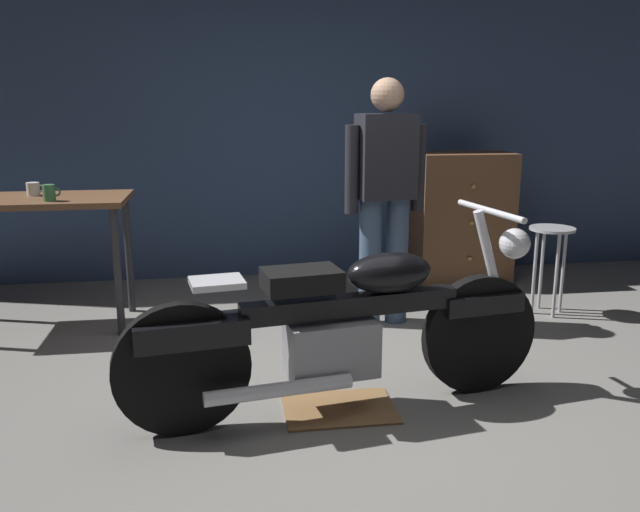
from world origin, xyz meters
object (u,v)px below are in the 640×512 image
(motorcycle, at_px, (345,325))
(mug_green_speckled, at_px, (50,193))
(shop_stool, at_px, (551,247))
(mug_white_ceramic, at_px, (33,189))
(wooden_dresser, at_px, (462,218))
(person_standing, at_px, (385,192))

(motorcycle, distance_m, mug_green_speckled, 2.20)
(shop_stool, height_order, mug_white_ceramic, mug_white_ceramic)
(motorcycle, distance_m, wooden_dresser, 2.66)
(motorcycle, height_order, mug_white_ceramic, motorcycle)
(shop_stool, bearing_deg, mug_green_speckled, 179.26)
(motorcycle, xyz_separation_m, mug_white_ceramic, (-1.83, 1.62, 0.49))
(mug_white_ceramic, xyz_separation_m, mug_green_speckled, (0.17, -0.27, 0.01))
(motorcycle, distance_m, mug_white_ceramic, 2.50)
(motorcycle, relative_size, mug_green_speckled, 19.62)
(mug_green_speckled, bearing_deg, person_standing, -1.95)
(mug_green_speckled, bearing_deg, wooden_dresser, 16.12)
(shop_stool, relative_size, wooden_dresser, 0.58)
(motorcycle, bearing_deg, mug_white_ceramic, 129.52)
(motorcycle, bearing_deg, wooden_dresser, 48.49)
(person_standing, bearing_deg, mug_green_speckled, -10.06)
(shop_stool, height_order, mug_green_speckled, mug_green_speckled)
(person_standing, height_order, shop_stool, person_standing)
(wooden_dresser, bearing_deg, person_standing, -133.50)
(wooden_dresser, bearing_deg, motorcycle, -122.51)
(person_standing, relative_size, mug_green_speckled, 15.07)
(motorcycle, relative_size, shop_stool, 3.40)
(shop_stool, xyz_separation_m, wooden_dresser, (-0.32, 0.94, 0.05))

